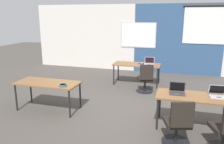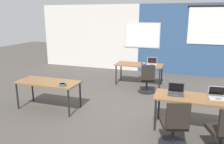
# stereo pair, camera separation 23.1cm
# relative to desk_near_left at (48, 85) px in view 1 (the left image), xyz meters

# --- Properties ---
(ground_plane) EXTENTS (24.00, 24.00, 0.00)m
(ground_plane) POSITION_rel_desk_near_left_xyz_m (1.75, 0.60, -0.66)
(ground_plane) COLOR #47423D
(back_wall_assembly) EXTENTS (10.00, 0.27, 2.80)m
(back_wall_assembly) POSITION_rel_desk_near_left_xyz_m (1.80, 4.80, 0.75)
(back_wall_assembly) COLOR silver
(back_wall_assembly) RESTS_ON ground
(desk_near_left) EXTENTS (1.60, 0.70, 0.72)m
(desk_near_left) POSITION_rel_desk_near_left_xyz_m (0.00, 0.00, 0.00)
(desk_near_left) COLOR brown
(desk_near_left) RESTS_ON ground
(desk_near_right) EXTENTS (1.60, 0.70, 0.72)m
(desk_near_right) POSITION_rel_desk_near_left_xyz_m (3.50, 0.00, 0.00)
(desk_near_right) COLOR brown
(desk_near_right) RESTS_ON ground
(desk_far_center) EXTENTS (1.60, 0.70, 0.72)m
(desk_far_center) POSITION_rel_desk_near_left_xyz_m (1.75, 2.80, 0.00)
(desk_far_center) COLOR brown
(desk_far_center) RESTS_ON ground
(laptop_near_right_inner) EXTENTS (0.35, 0.30, 0.23)m
(laptop_near_right_inner) POSITION_rel_desk_near_left_xyz_m (3.13, 0.06, 0.11)
(laptop_near_right_inner) COLOR #333338
(laptop_near_right_inner) RESTS_ON desk_near_right
(chair_near_right_inner) EXTENTS (0.55, 0.60, 0.92)m
(chair_near_right_inner) POSITION_rel_desk_near_left_xyz_m (3.17, -0.79, -0.28)
(chair_near_right_inner) COLOR black
(chair_near_right_inner) RESTS_ON ground
(laptop_near_right_end) EXTENTS (0.36, 0.34, 0.23)m
(laptop_near_right_end) POSITION_rel_desk_near_left_xyz_m (3.93, 0.10, 0.11)
(laptop_near_right_end) COLOR #B7B7BC
(laptop_near_right_end) RESTS_ON desk_near_right
(laptop_far_right) EXTENTS (0.35, 0.30, 0.23)m
(laptop_far_right) POSITION_rel_desk_near_left_xyz_m (2.17, 2.89, 0.11)
(laptop_far_right) COLOR #B7B7BC
(laptop_far_right) RESTS_ON desk_far_center
(mousepad_far_right) EXTENTS (0.22, 0.19, 0.00)m
(mousepad_far_right) POSITION_rel_desk_near_left_xyz_m (1.90, 2.87, 0.06)
(mousepad_far_right) COLOR navy
(mousepad_far_right) RESTS_ON desk_far_center
(mouse_far_right) EXTENTS (0.06, 0.10, 0.03)m
(mouse_far_right) POSITION_rel_desk_near_left_xyz_m (1.90, 2.87, 0.08)
(mouse_far_right) COLOR #B2B2B7
(mouse_far_right) RESTS_ON mousepad_far_right
(chair_far_right) EXTENTS (0.55, 0.60, 0.92)m
(chair_far_right) POSITION_rel_desk_near_left_xyz_m (2.17, 2.02, -0.28)
(chair_far_right) COLOR black
(chair_far_right) RESTS_ON ground
(snack_bowl) EXTENTS (0.18, 0.18, 0.06)m
(snack_bowl) POSITION_rel_desk_near_left_xyz_m (0.54, -0.21, 0.10)
(snack_bowl) COLOR #3D6070
(snack_bowl) RESTS_ON desk_near_left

